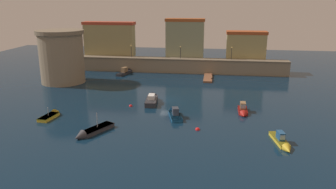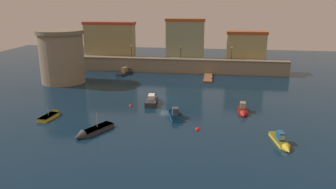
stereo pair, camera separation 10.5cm
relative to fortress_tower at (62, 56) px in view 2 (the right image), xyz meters
name	(u,v)px [view 2 (the right image)]	position (x,y,z in m)	size (l,w,h in m)	color
ground_plane	(167,100)	(23.79, -9.60, -5.56)	(129.02, 129.02, 0.00)	#0C2338
quay_wall	(181,65)	(23.79, 13.23, -3.81)	(50.05, 2.96, 3.46)	gray
old_town_backdrop	(170,40)	(20.70, 16.25, 1.83)	(45.10, 3.89, 9.42)	#9D915E
fortress_tower	(62,56)	(0.00, 0.00, 0.00)	(9.76, 9.76, 10.99)	gray
pier_dock	(208,78)	(30.47, 7.72, -5.37)	(1.86, 8.36, 0.70)	brown
quay_lamp_0	(131,49)	(11.58, 13.23, -0.09)	(0.32, 0.32, 2.95)	black
quay_lamp_1	(181,50)	(23.63, 13.23, -0.11)	(0.32, 0.32, 2.93)	black
quay_lamp_2	(232,51)	(35.60, 13.23, -0.06)	(0.32, 0.32, 3.01)	black
moored_boat_0	(174,113)	(26.11, -17.64, -5.17)	(2.94, 5.72, 2.04)	#195689
moored_boat_1	(152,99)	(21.39, -11.30, -5.05)	(2.35, 6.50, 1.95)	#333338
moored_boat_2	(52,115)	(7.89, -20.81, -5.29)	(1.96, 4.69, 2.18)	gold
moored_boat_3	(91,132)	(16.13, -26.34, -5.25)	(4.17, 6.33, 3.05)	#333338
moored_boat_4	(243,111)	(36.47, -15.08, -5.12)	(1.42, 4.49, 1.94)	red
moored_boat_5	(282,142)	(40.30, -26.16, -5.17)	(2.10, 5.85, 1.77)	gold
moored_boat_6	(126,72)	(10.97, 10.16, -5.10)	(2.99, 6.88, 2.04)	#333338
mooring_buoy_0	(131,106)	(18.33, -14.12, -5.56)	(0.56, 0.56, 0.56)	red
mooring_buoy_1	(197,130)	(29.90, -22.84, -5.56)	(0.64, 0.64, 0.64)	red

